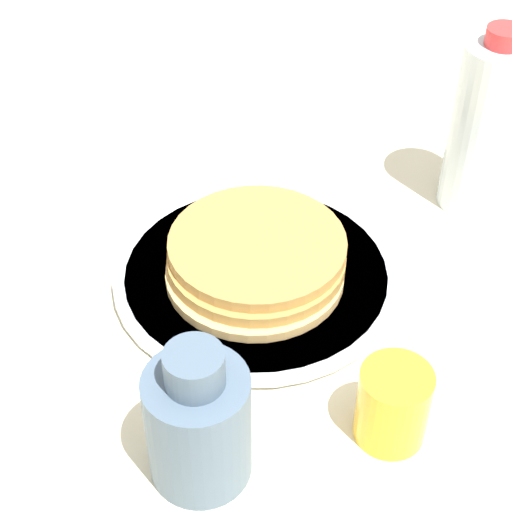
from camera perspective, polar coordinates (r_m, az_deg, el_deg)
ground_plane at (r=0.86m, az=1.02°, el=-1.66°), size 4.00×4.00×0.00m
plate at (r=0.85m, az=-0.00°, el=-1.29°), size 0.28×0.28×0.01m
pancake_stack at (r=0.84m, az=0.02°, el=-0.16°), size 0.19×0.19×0.03m
juice_glass at (r=0.72m, az=9.11°, el=-9.77°), size 0.06×0.06×0.07m
cream_jug at (r=0.67m, az=-3.87°, el=-10.99°), size 0.08×0.08×0.14m
water_bottle_near at (r=0.93m, az=15.06°, el=8.35°), size 0.07×0.07×0.21m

